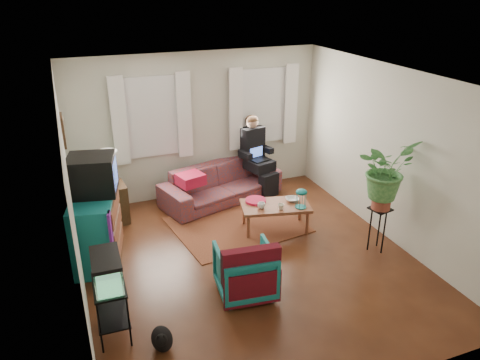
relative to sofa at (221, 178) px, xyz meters
name	(u,v)px	position (x,y,z in m)	size (l,w,h in m)	color
floor	(250,261)	(-0.28, -2.05, -0.43)	(4.50, 5.00, 0.01)	#4F2B14
ceiling	(252,79)	(-0.28, -2.05, 2.17)	(4.50, 5.00, 0.01)	white
wall_back	(197,126)	(-0.28, 0.45, 0.87)	(4.50, 0.01, 2.60)	silver
wall_front	(362,283)	(-0.28, -4.55, 0.87)	(4.50, 0.01, 2.60)	silver
wall_left	(72,205)	(-2.53, -2.05, 0.87)	(0.01, 5.00, 2.60)	silver
wall_right	(391,156)	(1.97, -2.05, 0.87)	(0.01, 5.00, 2.60)	silver
window_left	(152,117)	(-1.08, 0.43, 1.12)	(1.08, 0.04, 1.38)	white
window_right	(262,106)	(0.97, 0.43, 1.12)	(1.08, 0.04, 1.38)	white
curtains_left	(153,118)	(-1.08, 0.35, 1.12)	(1.36, 0.06, 1.50)	white
curtains_right	(264,107)	(0.97, 0.35, 1.12)	(1.36, 0.06, 1.50)	white
picture_frame	(64,130)	(-2.49, -1.20, 1.52)	(0.04, 0.32, 0.40)	#3D2616
area_rug	(237,225)	(-0.08, -1.00, -0.42)	(2.00, 1.60, 0.01)	brown
sofa	(221,178)	(0.00, 0.00, 0.00)	(2.18, 0.86, 0.85)	brown
seated_person	(255,157)	(0.76, 0.22, 0.22)	(0.55, 0.67, 1.30)	black
side_table	(113,204)	(-1.93, -0.14, -0.10)	(0.45, 0.45, 0.65)	#3B2916
table_lamp	(108,170)	(-1.93, -0.14, 0.50)	(0.34, 0.34, 0.60)	white
dresser	(96,229)	(-2.27, -1.22, 0.07)	(0.56, 1.11, 1.00)	#105461
crt_tv	(92,175)	(-2.22, -1.12, 0.84)	(0.61, 0.56, 0.53)	black
aquarium_stand	(112,309)	(-2.28, -2.86, -0.09)	(0.34, 0.61, 0.68)	black
aquarium	(107,270)	(-2.28, -2.86, 0.43)	(0.30, 0.55, 0.36)	#7FD899
black_cat	(162,337)	(-1.82, -3.28, -0.28)	(0.23, 0.35, 0.30)	black
armchair	(245,269)	(-0.61, -2.69, -0.07)	(0.70, 0.65, 0.71)	#125170
serape_throw	(251,271)	(-0.64, -2.97, 0.08)	(0.72, 0.17, 0.59)	#9E0A0A
coffee_table	(275,217)	(0.44, -1.35, -0.21)	(1.07, 0.58, 0.44)	brown
cup_a	(261,206)	(0.18, -1.39, 0.06)	(0.12, 0.12, 0.10)	white
cup_b	(281,207)	(0.45, -1.53, 0.06)	(0.10, 0.10, 0.09)	beige
bowl	(292,199)	(0.75, -1.32, 0.04)	(0.21, 0.21, 0.05)	white
snack_tray	(256,201)	(0.19, -1.14, 0.03)	(0.33, 0.33, 0.04)	#B21414
birdcage	(301,198)	(0.77, -1.58, 0.17)	(0.17, 0.17, 0.31)	#115B6B
plant_stand	(378,229)	(1.58, -2.44, -0.08)	(0.29, 0.29, 0.69)	black
potted_plant	(384,178)	(1.58, -2.44, 0.73)	(0.78, 0.68, 0.87)	#599947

